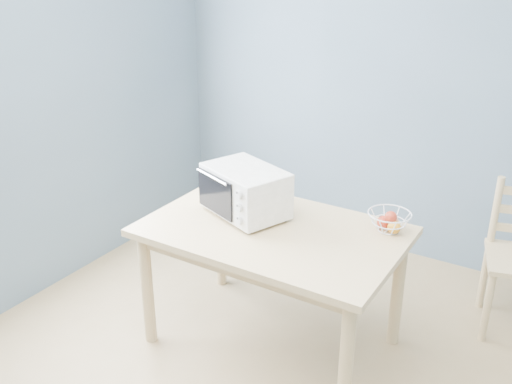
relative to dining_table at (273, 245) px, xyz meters
The scene contains 4 objects.
room 1.07m from the dining_table, 63.23° to the right, with size 4.01×4.51×2.61m.
dining_table is the anchor object (origin of this frame).
toaster_oven 0.36m from the dining_table, 161.77° to the left, with size 0.56×0.47×0.28m.
fruit_basket 0.65m from the dining_table, 28.92° to the left, with size 0.27×0.27×0.12m.
Camera 1 is at (1.00, -1.67, 2.16)m, focal length 40.00 mm.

